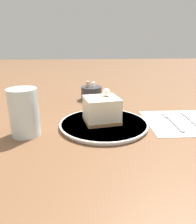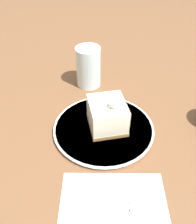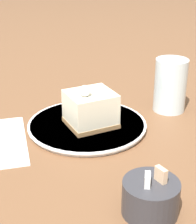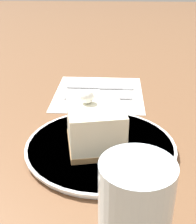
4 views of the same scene
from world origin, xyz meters
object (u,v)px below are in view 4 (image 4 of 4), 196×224
(plate, at_px, (99,147))
(fork, at_px, (91,97))
(knife, at_px, (105,87))
(cake_slice, at_px, (94,127))
(drinking_glass, at_px, (132,215))

(plate, xyz_separation_m, fork, (0.21, 0.03, -0.00))
(fork, bearing_deg, knife, -26.28)
(cake_slice, relative_size, fork, 0.71)
(fork, relative_size, drinking_glass, 1.26)
(plate, bearing_deg, cake_slice, 122.39)
(knife, relative_size, drinking_glass, 1.34)
(fork, height_order, drinking_glass, drinking_glass)
(plate, bearing_deg, knife, -0.42)
(plate, relative_size, fork, 1.62)
(drinking_glass, bearing_deg, plate, 11.45)
(plate, distance_m, cake_slice, 0.04)
(knife, bearing_deg, drinking_glass, -174.35)
(fork, distance_m, knife, 0.07)
(fork, bearing_deg, cake_slice, -173.78)
(plate, relative_size, knife, 1.53)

